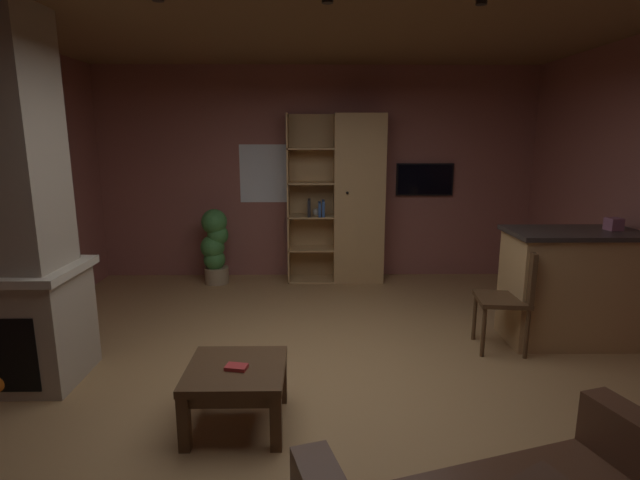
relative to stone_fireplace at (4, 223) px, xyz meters
name	(u,v)px	position (x,y,z in m)	size (l,w,h in m)	color
floor	(321,386)	(2.31, -0.12, -1.26)	(5.73, 6.11, 0.02)	#A37A4C
wall_back	(317,174)	(2.31, 2.97, 0.13)	(5.85, 0.06, 2.76)	#8E544C
window_pane_back	(268,174)	(1.67, 2.94, 0.14)	(0.75, 0.01, 0.76)	white
stone_fireplace	(4,223)	(0.00, 0.00, 0.00)	(0.98, 0.76, 2.76)	tan
bookshelf_cabinet	(352,200)	(2.76, 2.70, -0.18)	(1.24, 0.41, 2.15)	tan
kitchen_bar_counter	(584,286)	(4.73, 0.68, -0.72)	(1.42, 0.64, 1.04)	tan
tissue_box	(614,224)	(4.94, 0.70, -0.15)	(0.12, 0.12, 0.11)	#995972
coffee_table	(236,379)	(1.76, -0.63, -0.92)	(0.63, 0.63, 0.41)	#4C331E
table_book_0	(236,367)	(1.77, -0.66, -0.82)	(0.14, 0.09, 0.02)	#B22D2D
dining_chair	(512,292)	(4.00, 0.51, -0.72)	(0.46, 0.46, 0.92)	#4C331E
potted_floor_plant	(215,245)	(1.00, 2.56, -0.74)	(0.36, 0.33, 0.97)	#9E896B
wall_mounted_tv	(425,179)	(3.74, 2.91, 0.06)	(0.75, 0.06, 0.42)	black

